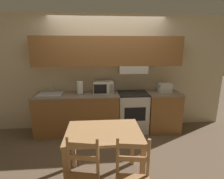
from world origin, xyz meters
name	(u,v)px	position (x,y,z in m)	size (l,w,h in m)	color
ground_plane	(108,125)	(0.00, 0.00, 0.00)	(16.00, 16.00, 0.00)	brown
wall_back	(109,64)	(0.01, -0.06, 1.50)	(5.54, 0.38, 2.55)	beige
lower_counter_main	(78,114)	(-0.69, -0.29, 0.44)	(1.79, 0.61, 0.88)	#936033
lower_counter_right_stub	(162,111)	(1.22, -0.29, 0.44)	(0.72, 0.61, 0.88)	#936033
stove_range	(132,112)	(0.53, -0.27, 0.44)	(0.64, 0.55, 0.88)	silver
microwave	(103,87)	(-0.11, -0.20, 1.01)	(0.43, 0.33, 0.25)	silver
toaster	(165,88)	(1.25, -0.28, 0.99)	(0.28, 0.19, 0.20)	silver
sink_basin	(50,94)	(-1.23, -0.29, 0.90)	(0.50, 0.41, 0.22)	#B7BABF
paper_towel_roll	(80,88)	(-0.61, -0.29, 1.02)	(0.14, 0.14, 0.28)	black
dining_table	(104,139)	(-0.16, -1.78, 0.65)	(1.01, 0.72, 0.77)	tan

